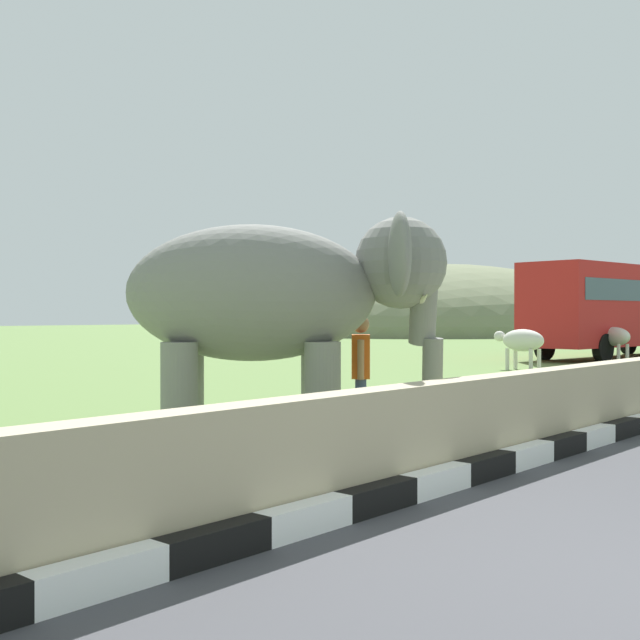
# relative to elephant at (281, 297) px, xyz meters

# --- Properties ---
(striped_curb) EXTENTS (16.20, 0.20, 0.24)m
(striped_curb) POSITION_rel_elephant_xyz_m (-2.26, -2.88, -1.77)
(striped_curb) COLOR white
(striped_curb) RESTS_ON ground_plane
(barrier_parapet) EXTENTS (28.00, 0.36, 1.00)m
(barrier_parapet) POSITION_rel_elephant_xyz_m (0.09, -2.58, -1.39)
(barrier_parapet) COLOR tan
(barrier_parapet) RESTS_ON ground_plane
(elephant) EXTENTS (3.84, 3.83, 2.90)m
(elephant) POSITION_rel_elephant_xyz_m (0.00, 0.00, 0.00)
(elephant) COLOR slate
(elephant) RESTS_ON ground_plane
(person_handler) EXTENTS (0.55, 0.46, 1.66)m
(person_handler) POSITION_rel_elephant_xyz_m (1.19, -0.32, -0.97)
(person_handler) COLOR navy
(person_handler) RESTS_ON ground_plane
(bus_red) EXTENTS (10.25, 3.57, 3.50)m
(bus_red) POSITION_rel_elephant_xyz_m (23.43, 4.82, 0.19)
(bus_red) COLOR #B21E1E
(bus_red) RESTS_ON ground_plane
(cow_near) EXTENTS (0.94, 1.93, 1.23)m
(cow_near) POSITION_rel_elephant_xyz_m (14.70, 4.31, -1.02)
(cow_near) COLOR beige
(cow_near) RESTS_ON ground_plane
(cow_mid) EXTENTS (1.33, 1.84, 1.23)m
(cow_mid) POSITION_rel_elephant_xyz_m (20.51, 3.81, -1.02)
(cow_mid) COLOR beige
(cow_mid) RESTS_ON ground_plane
(hill_east) EXTENTS (35.77, 28.62, 12.08)m
(hill_east) POSITION_rel_elephant_xyz_m (53.09, 31.29, -1.89)
(hill_east) COLOR #6C7454
(hill_east) RESTS_ON ground_plane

